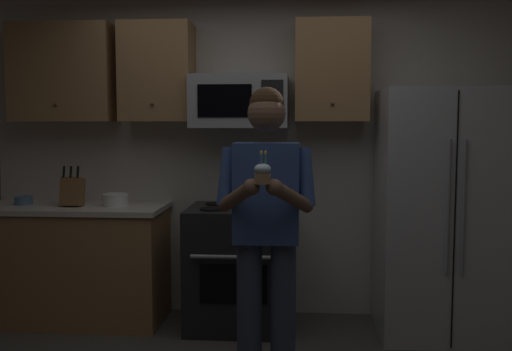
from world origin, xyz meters
The scene contains 11 objects.
wall_back centered at (0.00, 1.75, 1.30)m, with size 4.40×0.10×2.60m, color beige.
oven_range centered at (-0.15, 1.36, 0.46)m, with size 0.76×0.70×0.93m.
microwave centered at (-0.15, 1.48, 1.72)m, with size 0.74×0.41×0.40m.
refrigerator centered at (1.35, 1.32, 0.90)m, with size 0.90×0.75×1.80m.
cabinet_row_upper centered at (-0.72, 1.53, 1.95)m, with size 2.78×0.36×0.76m.
counter_left centered at (-1.45, 1.38, 0.46)m, with size 1.44×0.66×0.92m.
knife_block centered at (-1.43, 1.33, 1.03)m, with size 0.16×0.15×0.32m.
bowl_large_white centered at (-1.11, 1.38, 0.97)m, with size 0.20×0.20×0.09m.
bowl_small_colored centered at (-1.85, 1.39, 0.95)m, with size 0.14×0.14×0.06m.
person centered at (0.12, 0.37, 1.00)m, with size 0.60×0.48×1.76m.
cupcake centered at (0.12, 0.04, 1.29)m, with size 0.09×0.09×0.17m.
Camera 1 is at (0.32, -2.92, 1.54)m, focal length 40.20 mm.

